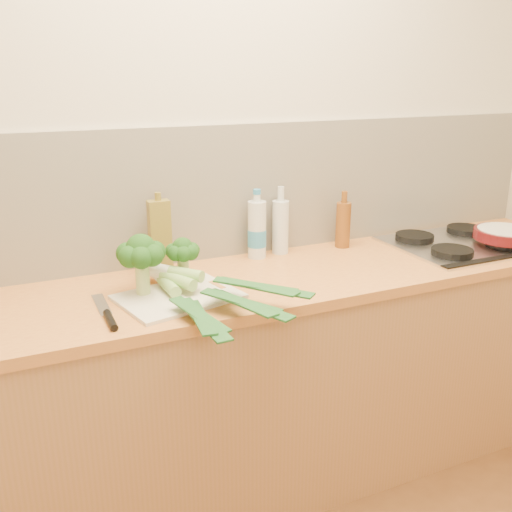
{
  "coord_description": "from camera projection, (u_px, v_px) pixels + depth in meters",
  "views": [
    {
      "loc": [
        -0.8,
        -0.64,
        1.64
      ],
      "look_at": [
        -0.01,
        1.1,
        1.02
      ],
      "focal_mm": 40.0,
      "sensor_mm": 36.0,
      "label": 1
    }
  ],
  "objects": [
    {
      "name": "oil_tin",
      "position": [
        160.0,
        237.0,
        2.15
      ],
      "size": [
        0.08,
        0.05,
        0.31
      ],
      "color": "olive",
      "rests_on": "counter"
    },
    {
      "name": "counter",
      "position": [
        249.0,
        384.0,
        2.27
      ],
      "size": [
        3.2,
        0.62,
        0.9
      ],
      "color": "#A77245",
      "rests_on": "ground"
    },
    {
      "name": "chopping_board",
      "position": [
        178.0,
        297.0,
        1.95
      ],
      "size": [
        0.44,
        0.37,
        0.01
      ],
      "primitive_type": "cube",
      "rotation": [
        0.0,
        0.0,
        0.23
      ],
      "color": "beige",
      "rests_on": "counter"
    },
    {
      "name": "skillet",
      "position": [
        506.0,
        234.0,
        2.48
      ],
      "size": [
        0.39,
        0.27,
        0.05
      ],
      "rotation": [
        0.0,
        0.0,
        -0.19
      ],
      "color": "#550E10",
      "rests_on": "gas_hob"
    },
    {
      "name": "glass_bottle",
      "position": [
        280.0,
        226.0,
        2.4
      ],
      "size": [
        0.07,
        0.07,
        0.29
      ],
      "color": "silver",
      "rests_on": "counter"
    },
    {
      "name": "room_shell",
      "position": [
        220.0,
        193.0,
        2.3
      ],
      "size": [
        3.5,
        3.5,
        3.5
      ],
      "color": "beige",
      "rests_on": "ground"
    },
    {
      "name": "broccoli_left",
      "position": [
        141.0,
        254.0,
        1.91
      ],
      "size": [
        0.16,
        0.17,
        0.21
      ],
      "color": "#A5BB6D",
      "rests_on": "chopping_board"
    },
    {
      "name": "leek_back",
      "position": [
        207.0,
        278.0,
        1.94
      ],
      "size": [
        0.44,
        0.52,
        0.04
      ],
      "rotation": [
        0.0,
        0.0,
        0.69
      ],
      "color": "white",
      "rests_on": "chopping_board"
    },
    {
      "name": "gas_hob",
      "position": [
        460.0,
        243.0,
        2.52
      ],
      "size": [
        0.58,
        0.5,
        0.04
      ],
      "color": "silver",
      "rests_on": "counter"
    },
    {
      "name": "amber_bottle",
      "position": [
        343.0,
        224.0,
        2.48
      ],
      "size": [
        0.06,
        0.06,
        0.25
      ],
      "color": "brown",
      "rests_on": "counter"
    },
    {
      "name": "broccoli_right",
      "position": [
        183.0,
        252.0,
        2.02
      ],
      "size": [
        0.12,
        0.12,
        0.17
      ],
      "color": "#A5BB6D",
      "rests_on": "chopping_board"
    },
    {
      "name": "chefs_knife",
      "position": [
        108.0,
        316.0,
        1.78
      ],
      "size": [
        0.04,
        0.32,
        0.02
      ],
      "rotation": [
        0.0,
        0.0,
        0.0
      ],
      "color": "silver",
      "rests_on": "counter"
    },
    {
      "name": "leek_front",
      "position": [
        176.0,
        293.0,
        1.9
      ],
      "size": [
        0.11,
        0.66,
        0.04
      ],
      "rotation": [
        0.0,
        0.0,
        0.05
      ],
      "color": "white",
      "rests_on": "chopping_board"
    },
    {
      "name": "leek_mid",
      "position": [
        192.0,
        285.0,
        1.92
      ],
      "size": [
        0.33,
        0.65,
        0.04
      ],
      "rotation": [
        0.0,
        0.0,
        0.42
      ],
      "color": "white",
      "rests_on": "chopping_board"
    },
    {
      "name": "water_bottle",
      "position": [
        257.0,
        231.0,
        2.34
      ],
      "size": [
        0.08,
        0.08,
        0.27
      ],
      "color": "silver",
      "rests_on": "counter"
    }
  ]
}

